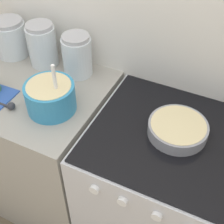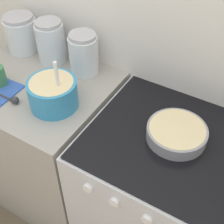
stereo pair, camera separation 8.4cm
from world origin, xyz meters
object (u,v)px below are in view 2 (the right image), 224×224
mixing_bowl (53,92)px  storage_jar_right (84,56)px  baking_pan (177,133)px  stove (158,197)px  storage_jar_middle (51,44)px  storage_jar_left (22,36)px

mixing_bowl → storage_jar_right: mixing_bowl is taller
mixing_bowl → baking_pan: size_ratio=1.01×
storage_jar_right → baking_pan: bearing=-18.0°
stove → storage_jar_middle: bearing=164.8°
baking_pan → storage_jar_left: 1.02m
storage_jar_middle → storage_jar_right: size_ratio=1.05×
stove → mixing_bowl: bearing=-171.9°
baking_pan → storage_jar_right: bearing=162.0°
mixing_bowl → storage_jar_left: mixing_bowl is taller
stove → baking_pan: 0.48m
storage_jar_middle → storage_jar_right: storage_jar_middle is taller
stove → storage_jar_right: (-0.56, 0.21, 0.54)m
storage_jar_left → baking_pan: bearing=-10.8°
mixing_bowl → baking_pan: bearing=9.7°
stove → baking_pan: size_ratio=3.66×
baking_pan → storage_jar_middle: storage_jar_middle is taller
storage_jar_middle → stove: bearing=-15.2°
storage_jar_right → storage_jar_left: bearing=180.0°
stove → mixing_bowl: mixing_bowl is taller
storage_jar_middle → storage_jar_right: bearing=-0.0°
storage_jar_middle → baking_pan: bearing=-13.5°
stove → storage_jar_middle: (-0.77, 0.21, 0.55)m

